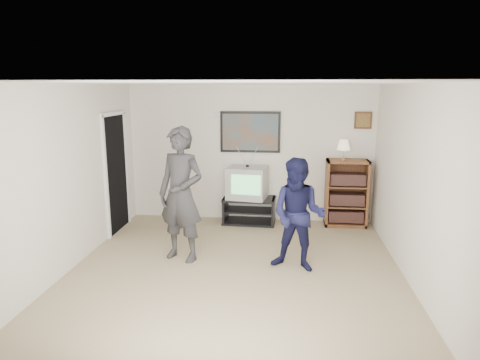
% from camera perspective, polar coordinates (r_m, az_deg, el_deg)
% --- Properties ---
extents(room_shell, '(4.51, 5.00, 2.51)m').
position_cam_1_polar(room_shell, '(5.81, -0.40, 0.33)').
color(room_shell, '#836D53').
rests_on(room_shell, ground).
extents(media_stand, '(0.97, 0.56, 0.47)m').
position_cam_1_polar(media_stand, '(7.87, 1.23, -4.06)').
color(media_stand, black).
rests_on(media_stand, room_shell).
extents(crt_television, '(0.76, 0.67, 0.58)m').
position_cam_1_polar(crt_television, '(7.75, 0.98, -0.32)').
color(crt_television, '#A7A6A2').
rests_on(crt_television, media_stand).
extents(bookshelf, '(0.73, 0.42, 1.20)m').
position_cam_1_polar(bookshelf, '(7.88, 13.98, -1.69)').
color(bookshelf, '#512A18').
rests_on(bookshelf, room_shell).
extents(table_lamp, '(0.23, 0.23, 0.36)m').
position_cam_1_polar(table_lamp, '(7.70, 13.64, 3.91)').
color(table_lamp, beige).
rests_on(table_lamp, bookshelf).
extents(person_tall, '(0.82, 0.68, 1.93)m').
position_cam_1_polar(person_tall, '(6.11, -7.87, -1.94)').
color(person_tall, '#2A2A2C').
rests_on(person_tall, room_shell).
extents(person_short, '(0.88, 0.76, 1.55)m').
position_cam_1_polar(person_short, '(5.80, 7.79, -4.66)').
color(person_short, '#121333').
rests_on(person_short, room_shell).
extents(controller_left, '(0.04, 0.13, 0.04)m').
position_cam_1_polar(controller_left, '(6.30, -7.11, 0.38)').
color(controller_left, white).
rests_on(controller_left, person_tall).
extents(controller_right, '(0.05, 0.14, 0.04)m').
position_cam_1_polar(controller_right, '(5.96, 8.34, -1.01)').
color(controller_right, white).
rests_on(controller_right, person_short).
extents(poster, '(1.10, 0.03, 0.75)m').
position_cam_1_polar(poster, '(7.84, 1.37, 6.41)').
color(poster, black).
rests_on(poster, room_shell).
extents(air_vent, '(0.28, 0.02, 0.14)m').
position_cam_1_polar(air_vent, '(7.89, -2.65, 8.62)').
color(air_vent, white).
rests_on(air_vent, room_shell).
extents(small_picture, '(0.30, 0.03, 0.30)m').
position_cam_1_polar(small_picture, '(7.92, 16.09, 7.66)').
color(small_picture, '#431F15').
rests_on(small_picture, room_shell).
extents(doorway, '(0.03, 0.85, 2.00)m').
position_cam_1_polar(doorway, '(7.62, -16.24, 0.79)').
color(doorway, black).
rests_on(doorway, room_shell).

